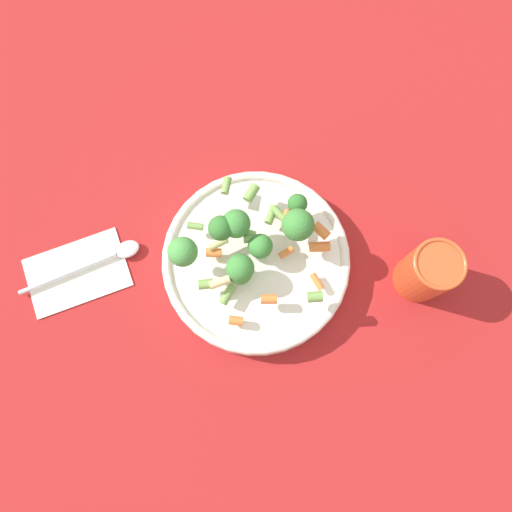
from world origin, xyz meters
TOP-DOWN VIEW (x-y plane):
  - ground_plane at (0.00, 0.00)m, footprint 3.00×3.00m
  - bowl at (0.00, 0.00)m, footprint 0.27×0.27m
  - pasta_salad at (-0.01, -0.01)m, footprint 0.21×0.22m
  - cup at (-0.00, 0.24)m, footprint 0.07×0.07m
  - napkin at (0.04, -0.27)m, footprint 0.15×0.17m
  - spoon at (0.01, -0.23)m, footprint 0.10×0.17m

SIDE VIEW (x-z plane):
  - ground_plane at x=0.00m, z-range 0.00..0.00m
  - napkin at x=0.04m, z-range 0.00..0.01m
  - spoon at x=0.01m, z-range 0.01..0.02m
  - bowl at x=0.00m, z-range 0.00..0.05m
  - cup at x=0.00m, z-range 0.00..0.10m
  - pasta_salad at x=-0.01m, z-range 0.05..0.13m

